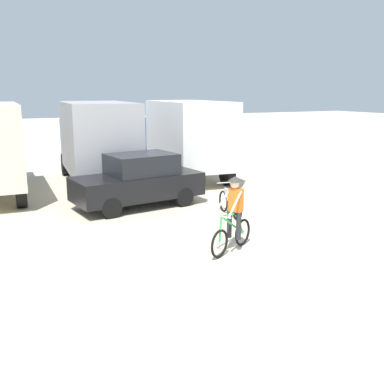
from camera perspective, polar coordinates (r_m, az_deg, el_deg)
ground_plane at (r=9.34m, az=9.53°, el=-11.06°), size 120.00×120.00×0.00m
box_truck_grey_hauler at (r=18.36m, az=-12.24°, el=6.66°), size 2.96×6.93×3.35m
box_truck_avon_van at (r=19.62m, az=-0.94°, el=7.32°), size 2.99×6.94×3.35m
sedan_parked at (r=14.71m, az=-6.84°, el=1.48°), size 4.38×2.26×1.76m
cyclist_orange_shirt at (r=10.57m, az=5.32°, el=-3.20°), size 1.56×0.88×1.82m
bicycle_spare at (r=13.66m, az=4.90°, el=-1.44°), size 0.50×1.72×0.97m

